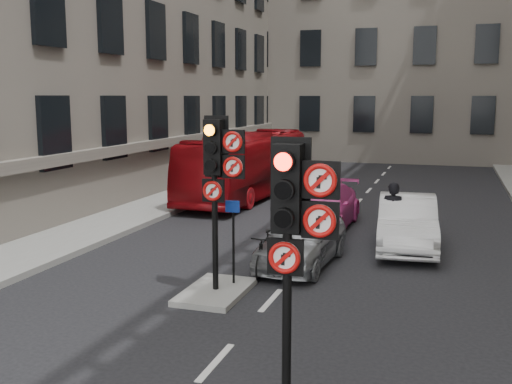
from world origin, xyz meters
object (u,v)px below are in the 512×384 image
Objects in this scene: signal_near at (294,217)px; motorcycle at (265,254)px; car_white at (407,222)px; bus_red at (248,165)px; motorcyclist at (392,215)px; info_sign at (233,230)px; car_pink at (322,207)px; car_silver at (302,239)px; signal_far at (218,166)px.

signal_near reaches higher than motorcycle.
car_white is 2.58× the size of motorcycle.
bus_red reaches higher than motorcyclist.
info_sign is at bearing 118.82° from signal_near.
motorcycle is at bearing -91.82° from car_pink.
car_silver is (-1.51, 6.75, -1.94)m from signal_near.
signal_far reaches higher than motorcycle.
motorcycle is (-0.61, -1.11, -0.14)m from car_silver.
signal_far is 6.53m from car_white.
signal_near is at bearing -73.38° from car_silver.
motorcyclist is at bearing 59.05° from signal_far.
motorcycle is at bearing 110.61° from signal_near.
car_silver is at bearing 58.16° from motorcycle.
car_silver is 0.82× the size of car_pink.
signal_near is at bearing -99.92° from car_white.
car_silver is 2.08× the size of motorcyclist.
car_pink is at bearing 81.43° from info_sign.
motorcycle is at bearing -66.94° from bus_red.
car_silver is at bearing 102.62° from signal_near.
signal_near is 9.43m from car_white.
signal_far is at bearing -128.11° from car_white.
motorcyclist is at bearing 87.33° from signal_near.
car_white is at bearing -31.52° from car_pink.
car_pink is at bearing 99.35° from car_silver.
car_white is at bearing 85.04° from signal_near.
info_sign is (-0.57, -6.41, 0.61)m from car_pink.
car_silver is 3.37m from car_white.
car_pink is 2.54× the size of motorcyclist.
car_pink is (0.70, 6.90, -2.03)m from signal_far.
car_white is 0.46m from motorcyclist.
signal_near reaches higher than bus_red.
car_pink is 2.57× the size of info_sign.
bus_red is at bearing 110.80° from signal_near.
signal_near is 0.37× the size of bus_red.
info_sign reaches higher than car_silver.
signal_far is at bearing -109.46° from motorcycle.
car_pink is (-2.70, 1.69, -0.04)m from car_white.
motorcyclist reaches higher than car_white.
info_sign is at bearing -94.51° from car_pink.
signal_near is 9.20m from motorcyclist.
car_pink is 2.76× the size of motorcycle.
signal_near is at bearing -67.05° from bus_red.
signal_near is at bearing -64.67° from info_sign.
bus_red reaches higher than info_sign.
car_silver is 0.40× the size of bus_red.
motorcycle is (-2.12, 5.64, -2.08)m from signal_near.
motorcyclist is (2.32, -1.86, 0.24)m from car_pink.
motorcyclist is (3.02, 5.04, -1.79)m from signal_far.
car_pink is (-0.39, 4.15, 0.03)m from car_silver.
car_white is 0.93× the size of car_pink.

